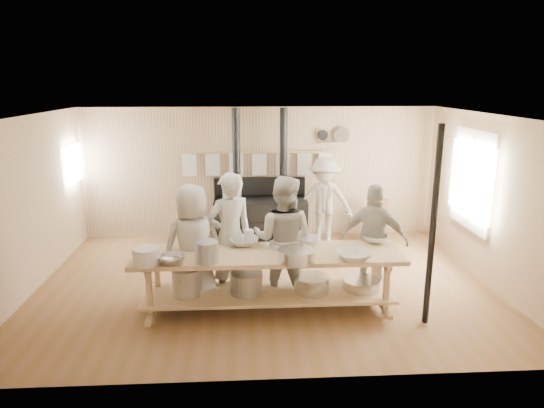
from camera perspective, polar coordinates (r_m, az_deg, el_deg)
name	(u,v)px	position (r m, az deg, el deg)	size (l,w,h in m)	color
ground	(265,284)	(7.70, -0.78, -9.37)	(7.00, 7.00, 0.00)	brown
room_shell	(265,183)	(7.20, -0.82, 2.54)	(7.00, 7.00, 7.00)	tan
window_right	(473,180)	(8.67, 22.58, 2.64)	(0.09, 1.50, 1.65)	beige
left_opening	(74,164)	(9.68, -22.31, 4.39)	(0.00, 0.90, 0.90)	white
stove	(260,215)	(9.52, -1.41, -1.36)	(1.90, 0.75, 2.60)	black
towel_rail	(260,161)	(9.57, -1.47, 5.09)	(3.00, 0.04, 0.47)	tan
back_wall_shelf	(334,137)	(9.70, 7.27, 7.77)	(0.63, 0.14, 0.32)	tan
prep_table	(268,275)	(6.66, -0.51, -8.39)	(3.60, 0.90, 0.85)	tan
support_post	(433,228)	(6.42, 18.40, -2.66)	(0.08, 0.08, 2.60)	black
cook_far_left	(230,236)	(6.95, -4.98, -3.83)	(0.68, 0.45, 1.87)	#A8A595
cook_left	(283,239)	(6.87, 1.32, -4.17)	(0.89, 0.69, 1.83)	#A8A595
cook_center	(193,246)	(6.83, -9.27, -4.87)	(0.85, 0.55, 1.74)	#A8A595
cook_right	(374,240)	(7.24, 11.91, -4.20)	(0.98, 0.41, 1.67)	#A8A595
cook_by_window	(324,201)	(9.39, 6.16, 0.39)	(1.09, 0.63, 1.69)	#A8A595
chair	(376,230)	(9.67, 12.10, -3.05)	(0.50, 0.50, 0.87)	brown
bowl_white_a	(244,242)	(6.83, -3.30, -4.44)	(0.40, 0.40, 0.10)	silver
bowl_steel_a	(172,260)	(6.28, -11.72, -6.42)	(0.34, 0.34, 0.11)	silver
bowl_white_b	(354,256)	(6.36, 9.58, -6.02)	(0.43, 0.43, 0.11)	silver
bowl_steel_b	(375,239)	(7.08, 12.08, -4.02)	(0.34, 0.34, 0.11)	silver
roasting_pan	(298,240)	(6.87, 3.04, -4.26)	(0.51, 0.34, 0.11)	#B2B2B7
mixing_bowl_large	(297,255)	(6.23, 2.91, -6.04)	(0.48, 0.48, 0.15)	silver
bucket_galv	(207,252)	(6.23, -7.66, -5.59)	(0.29, 0.29, 0.27)	gray
deep_bowl_enamel	(146,256)	(6.31, -14.56, -5.94)	(0.34, 0.34, 0.21)	silver
pitcher	(249,237)	(6.81, -2.73, -3.95)	(0.14, 0.14, 0.22)	silver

